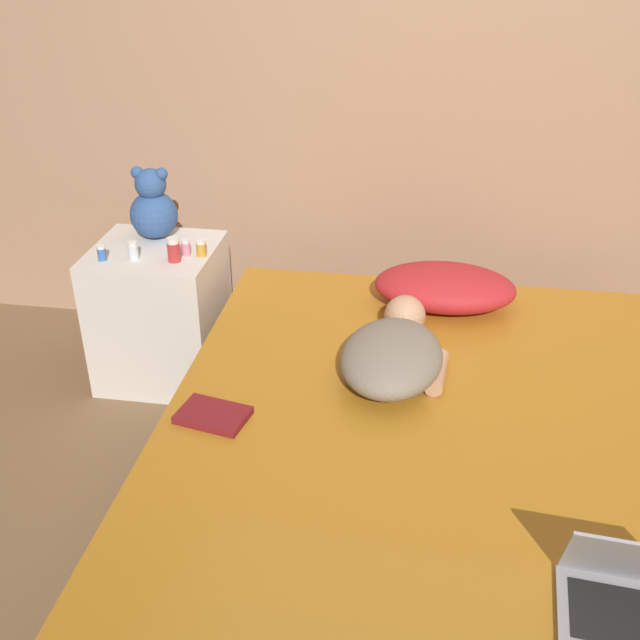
{
  "coord_description": "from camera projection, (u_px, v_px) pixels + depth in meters",
  "views": [
    {
      "loc": [
        -0.08,
        -1.9,
        1.84
      ],
      "look_at": [
        -0.42,
        0.25,
        0.62
      ],
      "focal_mm": 42.0,
      "sensor_mm": 36.0,
      "label": 1
    }
  ],
  "objects": [
    {
      "name": "teddy_bear",
      "position": [
        153.0,
        207.0,
        3.09
      ],
      "size": [
        0.2,
        0.2,
        0.3
      ],
      "color": "#335693",
      "rests_on": "nightstand"
    },
    {
      "name": "nightstand",
      "position": [
        161.0,
        313.0,
        3.2
      ],
      "size": [
        0.5,
        0.47,
        0.6
      ],
      "color": "silver",
      "rests_on": "ground_plane"
    },
    {
      "name": "wall_back",
      "position": [
        462.0,
        56.0,
        3.0
      ],
      "size": [
        8.0,
        0.06,
        2.6
      ],
      "color": "tan",
      "rests_on": "ground_plane"
    },
    {
      "name": "bottle_amber",
      "position": [
        201.0,
        248.0,
        2.97
      ],
      "size": [
        0.04,
        0.04,
        0.07
      ],
      "color": "gold",
      "rests_on": "nightstand"
    },
    {
      "name": "bottle_clear",
      "position": [
        133.0,
        250.0,
        2.94
      ],
      "size": [
        0.04,
        0.04,
        0.07
      ],
      "color": "silver",
      "rests_on": "nightstand"
    },
    {
      "name": "book",
      "position": [
        213.0,
        415.0,
        2.31
      ],
      "size": [
        0.24,
        0.18,
        0.02
      ],
      "rotation": [
        0.0,
        0.0,
        -0.2
      ],
      "color": "maroon",
      "rests_on": "bed"
    },
    {
      "name": "bottle_pink",
      "position": [
        186.0,
        247.0,
        2.98
      ],
      "size": [
        0.04,
        0.04,
        0.07
      ],
      "color": "pink",
      "rests_on": "nightstand"
    },
    {
      "name": "ground_plane",
      "position": [
        430.0,
        525.0,
        2.53
      ],
      "size": [
        12.0,
        12.0,
        0.0
      ],
      "primitive_type": "plane",
      "color": "brown"
    },
    {
      "name": "person_lying",
      "position": [
        395.0,
        352.0,
        2.51
      ],
      "size": [
        0.38,
        0.62,
        0.16
      ],
      "rotation": [
        0.0,
        0.0,
        -0.09
      ],
      "color": "gray",
      "rests_on": "bed"
    },
    {
      "name": "laptop",
      "position": [
        627.0,
        597.0,
        1.66
      ],
      "size": [
        0.31,
        0.27,
        0.23
      ],
      "rotation": [
        0.0,
        0.0,
        -0.09
      ],
      "color": "#9E9EA3",
      "rests_on": "bed"
    },
    {
      "name": "pillow",
      "position": [
        444.0,
        287.0,
        2.93
      ],
      "size": [
        0.55,
        0.35,
        0.16
      ],
      "color": "red",
      "rests_on": "bed"
    },
    {
      "name": "bottle_blue",
      "position": [
        102.0,
        253.0,
        2.94
      ],
      "size": [
        0.03,
        0.03,
        0.06
      ],
      "color": "#3866B2",
      "rests_on": "nightstand"
    },
    {
      "name": "bed",
      "position": [
        434.0,
        476.0,
        2.42
      ],
      "size": [
        1.75,
        2.02,
        0.44
      ],
      "color": "brown",
      "rests_on": "ground_plane"
    },
    {
      "name": "bottle_red",
      "position": [
        174.0,
        250.0,
        2.92
      ],
      "size": [
        0.05,
        0.05,
        0.1
      ],
      "color": "#B72D2D",
      "rests_on": "nightstand"
    }
  ]
}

